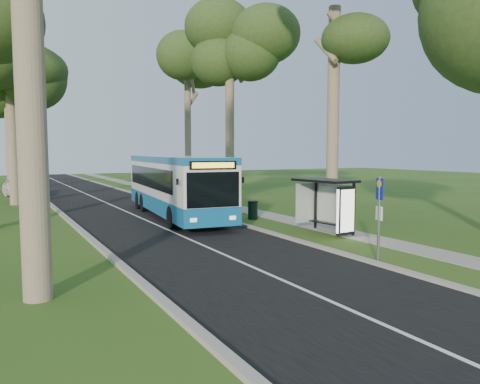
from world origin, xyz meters
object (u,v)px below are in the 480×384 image
object	(u,v)px
litter_bin	(253,210)
car_white	(21,188)
bus	(175,186)
car_silver	(19,188)
bus_stop_sign	(379,210)
bus_shelter	(333,196)

from	to	relation	value
litter_bin	car_white	xyz separation A→B (m)	(-9.84, 18.62, 0.23)
bus	car_silver	xyz separation A→B (m)	(-6.72, 16.54, -1.00)
bus	car_white	xyz separation A→B (m)	(-6.60, 15.95, -0.97)
bus	car_white	bearing A→B (deg)	117.93
bus	car_white	size ratio (longest dim) A/B	2.98
bus_stop_sign	car_silver	bearing A→B (deg)	120.53
bus_shelter	car_white	distance (m)	26.32
bus_shelter	litter_bin	size ratio (longest dim) A/B	3.02
car_white	bus_shelter	bearing A→B (deg)	-84.89
bus_stop_sign	litter_bin	size ratio (longest dim) A/B	2.90
bus	bus_stop_sign	bearing A→B (deg)	-75.67
bus_shelter	car_silver	size ratio (longest dim) A/B	0.69
car_white	car_silver	bearing A→B (deg)	82.82
bus_stop_sign	car_silver	xyz separation A→B (m)	(-8.72, 29.35, -1.01)
bus_shelter	litter_bin	distance (m)	5.62
bus_shelter	litter_bin	xyz separation A→B (m)	(-0.77, 5.44, -1.15)
bus_stop_sign	litter_bin	world-z (taller)	bus_stop_sign
bus	car_silver	world-z (taller)	bus
bus_stop_sign	bus	bearing A→B (deg)	112.87
bus_shelter	bus_stop_sign	bearing A→B (deg)	-118.93
bus_stop_sign	car_silver	world-z (taller)	bus_stop_sign
bus_stop_sign	car_white	world-z (taller)	bus_stop_sign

